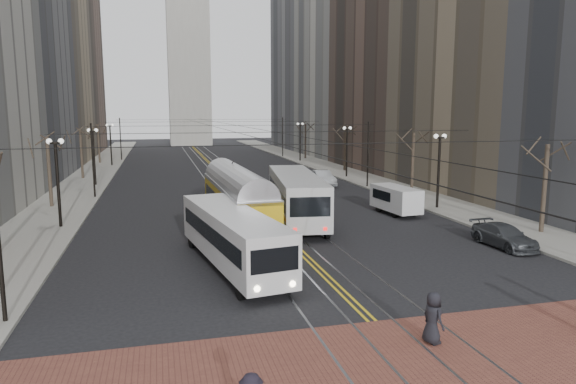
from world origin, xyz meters
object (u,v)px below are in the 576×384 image
sedan_silver (322,178)px  transit_bus (232,239)px  pedestrian_a (433,318)px  rear_bus (296,198)px  cargo_van (396,201)px  streetcar (237,205)px  sedan_parked (504,236)px  sedan_grey (282,184)px

sedan_silver → transit_bus: bearing=-117.7°
pedestrian_a → transit_bus: bearing=14.2°
rear_bus → cargo_van: 7.90m
streetcar → cargo_van: streetcar is taller
rear_bus → cargo_van: size_ratio=2.71×
rear_bus → cargo_van: bearing=12.4°
rear_bus → cargo_van: (7.85, 0.63, -0.62)m
sedan_parked → pedestrian_a: (-10.21, -9.98, 0.25)m
transit_bus → sedan_silver: (12.93, 25.59, -0.61)m
sedan_parked → pedestrian_a: 14.28m
cargo_van → sedan_grey: (-5.65, 12.47, -0.31)m
rear_bus → pedestrian_a: bearing=-84.0°
transit_bus → pedestrian_a: transit_bus is taller
rear_bus → cargo_van: rear_bus is taller
transit_bus → rear_bus: 11.10m
streetcar → sedan_parked: 16.16m
rear_bus → sedan_grey: rear_bus is taller
sedan_grey → sedan_parked: (7.41, -22.58, -0.08)m
sedan_silver → sedan_parked: sedan_silver is taller
transit_bus → cargo_van: transit_bus is taller
sedan_grey → rear_bus: bearing=-107.2°
transit_bus → rear_bus: size_ratio=0.89×
rear_bus → sedan_silver: bearing=73.9°
rear_bus → transit_bus: bearing=-113.7°
cargo_van → pedestrian_a: cargo_van is taller
transit_bus → streetcar: bearing=70.6°
streetcar → pedestrian_a: size_ratio=7.70×
transit_bus → rear_bus: rear_bus is taller
sedan_silver → streetcar: bearing=-124.1°
transit_bus → cargo_van: bearing=27.4°
sedan_grey → streetcar: bearing=-122.0°
sedan_parked → streetcar: bearing=147.0°
rear_bus → pedestrian_a: rear_bus is taller
sedan_silver → sedan_parked: 25.72m
pedestrian_a → cargo_van: bearing=-36.0°
cargo_van → sedan_silver: 15.51m
streetcar → sedan_grey: 15.83m
transit_bus → pedestrian_a: bearing=-71.6°
transit_bus → rear_bus: bearing=49.5°
sedan_parked → pedestrian_a: bearing=-138.2°
transit_bus → pedestrian_a: size_ratio=6.44×
sedan_silver → pedestrian_a: bearing=-103.1°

